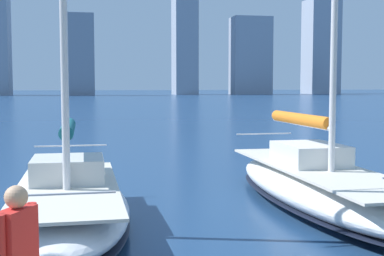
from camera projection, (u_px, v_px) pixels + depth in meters
city_skyline at (119, 40)px, 163.77m from camera, size 167.95×20.16×54.77m
sailboat_orange at (318, 183)px, 13.88m from camera, size 2.61×9.39×11.86m
sailboat_teal at (68, 201)px, 11.87m from camera, size 2.69×7.50×10.47m
person_red_shirt at (18, 254)px, 5.05m from camera, size 0.37×0.55×1.65m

